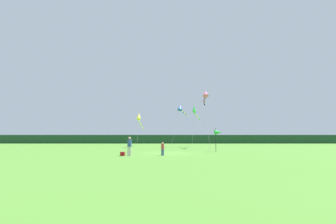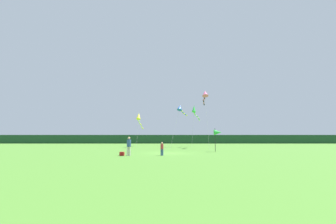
{
  "view_description": "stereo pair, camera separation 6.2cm",
  "coord_description": "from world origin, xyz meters",
  "px_view_note": "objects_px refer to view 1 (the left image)",
  "views": [
    {
      "loc": [
        -0.05,
        -23.83,
        1.64
      ],
      "look_at": [
        0.0,
        6.0,
        5.35
      ],
      "focal_mm": 22.67,
      "sensor_mm": 36.0,
      "label": 1
    },
    {
      "loc": [
        0.01,
        -23.83,
        1.64
      ],
      "look_at": [
        0.0,
        6.0,
        5.35
      ],
      "focal_mm": 22.67,
      "sensor_mm": 36.0,
      "label": 2
    }
  ],
  "objects_px": {
    "person_adult": "(129,145)",
    "kite_blue": "(180,108)",
    "kite_green": "(195,111)",
    "banner_flag_pole": "(218,133)",
    "cooler_box": "(122,154)",
    "person_child": "(162,148)",
    "kite_yellow": "(139,118)",
    "kite_rainbow": "(205,94)"
  },
  "relations": [
    {
      "from": "banner_flag_pole",
      "to": "person_child",
      "type": "bearing_deg",
      "value": -139.42
    },
    {
      "from": "kite_blue",
      "to": "kite_rainbow",
      "type": "bearing_deg",
      "value": -41.24
    },
    {
      "from": "kite_green",
      "to": "kite_blue",
      "type": "bearing_deg",
      "value": -156.32
    },
    {
      "from": "kite_yellow",
      "to": "banner_flag_pole",
      "type": "bearing_deg",
      "value": -48.88
    },
    {
      "from": "kite_rainbow",
      "to": "person_adult",
      "type": "bearing_deg",
      "value": -123.49
    },
    {
      "from": "person_adult",
      "to": "kite_yellow",
      "type": "height_order",
      "value": "kite_yellow"
    },
    {
      "from": "kite_yellow",
      "to": "kite_blue",
      "type": "xyz_separation_m",
      "value": [
        7.77,
        -0.64,
        1.84
      ]
    },
    {
      "from": "person_adult",
      "to": "kite_blue",
      "type": "bearing_deg",
      "value": 72.16
    },
    {
      "from": "kite_rainbow",
      "to": "kite_green",
      "type": "xyz_separation_m",
      "value": [
        -1.2,
        4.79,
        -2.18
      ]
    },
    {
      "from": "kite_yellow",
      "to": "kite_blue",
      "type": "bearing_deg",
      "value": -4.69
    },
    {
      "from": "kite_yellow",
      "to": "kite_green",
      "type": "bearing_deg",
      "value": 3.28
    },
    {
      "from": "banner_flag_pole",
      "to": "kite_blue",
      "type": "height_order",
      "value": "kite_blue"
    },
    {
      "from": "kite_rainbow",
      "to": "kite_green",
      "type": "distance_m",
      "value": 5.4
    },
    {
      "from": "cooler_box",
      "to": "kite_blue",
      "type": "bearing_deg",
      "value": 70.14
    },
    {
      "from": "person_adult",
      "to": "kite_yellow",
      "type": "bearing_deg",
      "value": 95.07
    },
    {
      "from": "person_adult",
      "to": "kite_green",
      "type": "xyz_separation_m",
      "value": [
        8.88,
        20.03,
        5.93
      ]
    },
    {
      "from": "cooler_box",
      "to": "kite_blue",
      "type": "relative_size",
      "value": 0.05
    },
    {
      "from": "cooler_box",
      "to": "kite_yellow",
      "type": "xyz_separation_m",
      "value": [
        -1.05,
        19.23,
        5.18
      ]
    },
    {
      "from": "person_adult",
      "to": "kite_blue",
      "type": "xyz_separation_m",
      "value": [
        6.04,
        18.78,
        6.21
      ]
    },
    {
      "from": "person_adult",
      "to": "kite_blue",
      "type": "distance_m",
      "value": 20.69
    },
    {
      "from": "kite_green",
      "to": "banner_flag_pole",
      "type": "bearing_deg",
      "value": -85.72
    },
    {
      "from": "person_child",
      "to": "kite_green",
      "type": "distance_m",
      "value": 21.48
    },
    {
      "from": "person_adult",
      "to": "kite_rainbow",
      "type": "relative_size",
      "value": 0.18
    },
    {
      "from": "person_child",
      "to": "kite_green",
      "type": "xyz_separation_m",
      "value": [
        5.73,
        19.75,
        6.21
      ]
    },
    {
      "from": "kite_green",
      "to": "person_adult",
      "type": "bearing_deg",
      "value": -113.92
    },
    {
      "from": "person_adult",
      "to": "person_child",
      "type": "height_order",
      "value": "person_adult"
    },
    {
      "from": "person_child",
      "to": "kite_blue",
      "type": "distance_m",
      "value": 19.82
    },
    {
      "from": "person_child",
      "to": "kite_yellow",
      "type": "relative_size",
      "value": 0.14
    },
    {
      "from": "kite_rainbow",
      "to": "kite_blue",
      "type": "distance_m",
      "value": 5.7
    },
    {
      "from": "kite_green",
      "to": "person_child",
      "type": "bearing_deg",
      "value": -106.18
    },
    {
      "from": "kite_rainbow",
      "to": "kite_green",
      "type": "relative_size",
      "value": 1.23
    },
    {
      "from": "person_adult",
      "to": "cooler_box",
      "type": "bearing_deg",
      "value": 164.34
    },
    {
      "from": "kite_rainbow",
      "to": "kite_blue",
      "type": "relative_size",
      "value": 1.24
    },
    {
      "from": "kite_blue",
      "to": "cooler_box",
      "type": "bearing_deg",
      "value": -109.86
    },
    {
      "from": "banner_flag_pole",
      "to": "kite_yellow",
      "type": "distance_m",
      "value": 17.97
    },
    {
      "from": "kite_green",
      "to": "cooler_box",
      "type": "bearing_deg",
      "value": -115.72
    },
    {
      "from": "cooler_box",
      "to": "kite_rainbow",
      "type": "bearing_deg",
      "value": 54.45
    },
    {
      "from": "cooler_box",
      "to": "kite_blue",
      "type": "xyz_separation_m",
      "value": [
        6.72,
        18.59,
        7.02
      ]
    },
    {
      "from": "cooler_box",
      "to": "kite_yellow",
      "type": "height_order",
      "value": "kite_yellow"
    },
    {
      "from": "kite_yellow",
      "to": "kite_rainbow",
      "type": "relative_size",
      "value": 0.93
    },
    {
      "from": "person_child",
      "to": "kite_green",
      "type": "relative_size",
      "value": 0.16
    },
    {
      "from": "kite_yellow",
      "to": "cooler_box",
      "type": "bearing_deg",
      "value": -86.87
    }
  ]
}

